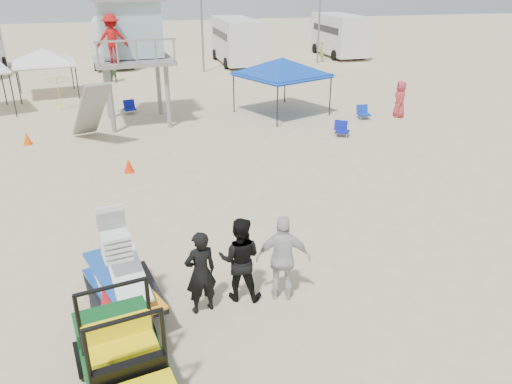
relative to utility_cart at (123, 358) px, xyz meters
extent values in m
plane|color=beige|center=(2.84, 1.68, -0.87)|extent=(140.00, 140.00, 0.00)
cube|color=#0B481B|center=(0.02, 0.03, -0.33)|extent=(1.66, 2.64, 0.43)
cube|color=yellow|center=(0.02, 0.03, -0.06)|extent=(1.23, 0.89, 0.24)
cube|color=black|center=(0.02, 2.33, -0.40)|extent=(1.63, 2.10, 0.12)
cylinder|color=black|center=(-0.53, 2.33, -0.62)|extent=(0.29, 0.53, 0.50)
imported|color=black|center=(1.52, 2.03, 0.02)|extent=(0.73, 0.57, 1.78)
imported|color=black|center=(2.37, 2.28, 0.05)|extent=(1.08, 0.96, 1.84)
imported|color=silver|center=(3.22, 2.03, 0.08)|extent=(1.19, 0.73, 1.90)
cylinder|color=gray|center=(-0.31, 15.42, 0.49)|extent=(0.20, 0.20, 2.73)
cube|color=gray|center=(0.90, 16.62, 1.95)|extent=(3.54, 3.54, 0.17)
cube|color=#96B8C2|center=(0.90, 16.95, 3.22)|extent=(2.69, 2.39, 2.29)
imported|color=#B20F0F|center=(0.02, 15.53, 2.99)|extent=(1.24, 0.71, 1.92)
cylinder|color=black|center=(6.05, 14.88, 0.10)|extent=(0.06, 0.06, 1.93)
pyramid|color=#103DB1|center=(7.70, 16.53, 1.81)|extent=(4.54, 4.54, 0.80)
cube|color=#103DB1|center=(7.70, 16.53, 1.01)|extent=(4.54, 4.54, 0.18)
cylinder|color=black|center=(-5.16, 21.95, 0.06)|extent=(0.06, 0.06, 1.85)
pyramid|color=white|center=(-3.71, 23.40, 1.73)|extent=(3.50, 3.50, 0.80)
cube|color=white|center=(-3.71, 23.40, 0.93)|extent=(3.50, 3.50, 0.18)
imported|color=yellow|center=(-2.77, 19.90, -0.01)|extent=(2.31, 2.34, 1.72)
cone|color=#FF3908|center=(0.29, 10.31, -0.62)|extent=(0.34, 0.34, 0.50)
cone|color=#FF5408|center=(-3.57, 14.47, -0.62)|extent=(0.34, 0.34, 0.50)
cube|color=#0E189C|center=(0.53, 18.36, -0.65)|extent=(0.66, 0.63, 0.06)
cube|color=#0E189C|center=(0.53, 18.60, -0.45)|extent=(0.57, 0.32, 0.44)
cylinder|color=#B2B2B7|center=(0.31, 18.16, -0.77)|extent=(0.03, 0.03, 0.20)
cube|color=#0F32A9|center=(11.15, 14.56, -0.65)|extent=(0.58, 0.54, 0.06)
cube|color=#0F32A9|center=(11.15, 14.80, -0.45)|extent=(0.55, 0.21, 0.44)
cylinder|color=#B2B2B7|center=(10.93, 14.36, -0.77)|extent=(0.03, 0.03, 0.20)
cube|color=#0E1799|center=(9.07, 12.29, -0.65)|extent=(0.73, 0.72, 0.06)
cube|color=#0E1799|center=(9.07, 12.53, -0.45)|extent=(0.54, 0.45, 0.44)
cylinder|color=#B2B2B7|center=(8.85, 12.09, -0.77)|extent=(0.03, 0.03, 0.20)
cube|color=silver|center=(-0.16, 33.18, 0.88)|extent=(2.50, 6.50, 3.00)
cube|color=black|center=(-0.16, 33.18, 1.33)|extent=(2.54, 5.20, 0.50)
cylinder|color=black|center=(-1.41, 31.10, -0.47)|extent=(0.25, 0.80, 0.80)
cube|color=silver|center=(8.84, 31.68, 0.88)|extent=(2.50, 7.00, 3.00)
cube|color=black|center=(8.84, 31.68, 1.33)|extent=(2.54, 5.60, 0.50)
cylinder|color=black|center=(7.59, 29.44, -0.47)|extent=(0.25, 0.80, 0.80)
cube|color=silver|center=(17.84, 33.18, 0.88)|extent=(2.50, 6.60, 3.00)
cube|color=black|center=(17.84, 33.18, 1.33)|extent=(2.54, 5.28, 0.50)
cylinder|color=black|center=(16.59, 31.06, -0.47)|extent=(0.25, 0.80, 0.80)
cylinder|color=slate|center=(5.84, 28.68, 3.13)|extent=(0.14, 0.14, 8.00)
cylinder|color=slate|center=(14.84, 30.18, 3.13)|extent=(0.14, 0.14, 8.00)
imported|color=#597D4B|center=(-0.27, 26.52, 0.05)|extent=(1.12, 1.12, 1.83)
imported|color=#B8343D|center=(12.94, 14.52, -0.02)|extent=(0.80, 0.97, 1.71)
imported|color=#A5CA4B|center=(15.38, 30.75, -0.10)|extent=(0.53, 0.65, 1.54)
camera|label=1|loc=(0.47, -6.30, 5.40)|focal=35.00mm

